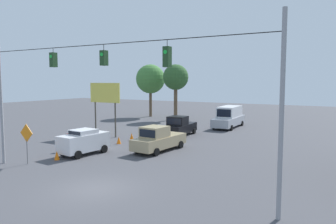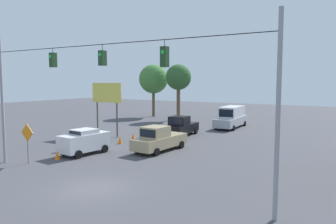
{
  "view_description": "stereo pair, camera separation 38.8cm",
  "coord_description": "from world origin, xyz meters",
  "px_view_note": "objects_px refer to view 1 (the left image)",
  "views": [
    {
      "loc": [
        -12.08,
        12.9,
        5.82
      ],
      "look_at": [
        -0.14,
        -7.67,
        3.56
      ],
      "focal_mm": 35.0,
      "sensor_mm": 36.0,
      "label": 1
    },
    {
      "loc": [
        -12.41,
        12.7,
        5.82
      ],
      "look_at": [
        -0.14,
        -7.67,
        3.56
      ],
      "focal_mm": 35.0,
      "sensor_mm": 36.0,
      "label": 2
    }
  ],
  "objects_px": {
    "tree_horizon_left": "(150,79)",
    "traffic_cone_third": "(101,145)",
    "sedan_white_parked_shoulder": "(84,141)",
    "tree_horizon_right": "(176,78)",
    "pickup_truck_black_withflow_far": "(179,127)",
    "traffic_cone_fourth": "(119,140)",
    "box_truck_silver_withflow_deep": "(229,117)",
    "traffic_cone_fifth": "(132,137)",
    "work_zone_sign": "(27,136)",
    "pickup_truck_tan_withflow_mid": "(158,139)",
    "traffic_cone_second": "(77,150)",
    "pedestrian": "(70,141)",
    "overhead_signal_span": "(105,91)",
    "traffic_cone_nearest": "(57,155)",
    "roadside_billboard": "(105,97)"
  },
  "relations": [
    {
      "from": "pedestrian",
      "to": "traffic_cone_fifth",
      "type": "bearing_deg",
      "value": -102.82
    },
    {
      "from": "traffic_cone_fourth",
      "to": "traffic_cone_fifth",
      "type": "xyz_separation_m",
      "value": [
        0.13,
        -2.18,
        0.0
      ]
    },
    {
      "from": "sedan_white_parked_shoulder",
      "to": "tree_horizon_right",
      "type": "relative_size",
      "value": 0.51
    },
    {
      "from": "box_truck_silver_withflow_deep",
      "to": "traffic_cone_second",
      "type": "xyz_separation_m",
      "value": [
        5.21,
        20.68,
        -0.97
      ]
    },
    {
      "from": "pickup_truck_black_withflow_far",
      "to": "traffic_cone_third",
      "type": "relative_size",
      "value": 7.57
    },
    {
      "from": "overhead_signal_span",
      "to": "tree_horizon_right",
      "type": "height_order",
      "value": "overhead_signal_span"
    },
    {
      "from": "tree_horizon_left",
      "to": "traffic_cone_third",
      "type": "bearing_deg",
      "value": 113.57
    },
    {
      "from": "pickup_truck_tan_withflow_mid",
      "to": "pickup_truck_black_withflow_far",
      "type": "bearing_deg",
      "value": -74.66
    },
    {
      "from": "traffic_cone_nearest",
      "to": "traffic_cone_fourth",
      "type": "relative_size",
      "value": 1.0
    },
    {
      "from": "pickup_truck_black_withflow_far",
      "to": "pedestrian",
      "type": "xyz_separation_m",
      "value": [
        4.35,
        11.3,
        -0.12
      ]
    },
    {
      "from": "pickup_truck_black_withflow_far",
      "to": "traffic_cone_third",
      "type": "bearing_deg",
      "value": 73.97
    },
    {
      "from": "traffic_cone_fourth",
      "to": "tree_horizon_left",
      "type": "relative_size",
      "value": 0.08
    },
    {
      "from": "traffic_cone_second",
      "to": "box_truck_silver_withflow_deep",
      "type": "bearing_deg",
      "value": -104.14
    },
    {
      "from": "traffic_cone_third",
      "to": "tree_horizon_right",
      "type": "relative_size",
      "value": 0.08
    },
    {
      "from": "traffic_cone_second",
      "to": "traffic_cone_fourth",
      "type": "xyz_separation_m",
      "value": [
        -0.06,
        -5.13,
        0.0
      ]
    },
    {
      "from": "traffic_cone_nearest",
      "to": "tree_horizon_left",
      "type": "height_order",
      "value": "tree_horizon_left"
    },
    {
      "from": "overhead_signal_span",
      "to": "sedan_white_parked_shoulder",
      "type": "bearing_deg",
      "value": -36.78
    },
    {
      "from": "pickup_truck_black_withflow_far",
      "to": "traffic_cone_second",
      "type": "height_order",
      "value": "pickup_truck_black_withflow_far"
    },
    {
      "from": "pickup_truck_black_withflow_far",
      "to": "work_zone_sign",
      "type": "relative_size",
      "value": 1.83
    },
    {
      "from": "box_truck_silver_withflow_deep",
      "to": "tree_horizon_right",
      "type": "height_order",
      "value": "tree_horizon_right"
    },
    {
      "from": "traffic_cone_nearest",
      "to": "tree_horizon_right",
      "type": "xyz_separation_m",
      "value": [
        4.63,
        -26.66,
        5.95
      ]
    },
    {
      "from": "traffic_cone_nearest",
      "to": "tree_horizon_left",
      "type": "xyz_separation_m",
      "value": [
        10.3,
        -28.44,
        5.77
      ]
    },
    {
      "from": "pickup_truck_black_withflow_far",
      "to": "traffic_cone_nearest",
      "type": "distance_m",
      "value": 14.37
    },
    {
      "from": "traffic_cone_second",
      "to": "work_zone_sign",
      "type": "height_order",
      "value": "work_zone_sign"
    },
    {
      "from": "pickup_truck_tan_withflow_mid",
      "to": "sedan_white_parked_shoulder",
      "type": "height_order",
      "value": "pickup_truck_tan_withflow_mid"
    },
    {
      "from": "pickup_truck_tan_withflow_mid",
      "to": "work_zone_sign",
      "type": "xyz_separation_m",
      "value": [
        5.65,
        8.32,
        1.01
      ]
    },
    {
      "from": "pickup_truck_tan_withflow_mid",
      "to": "box_truck_silver_withflow_deep",
      "type": "bearing_deg",
      "value": -91.12
    },
    {
      "from": "traffic_cone_third",
      "to": "pedestrian",
      "type": "bearing_deg",
      "value": 49.1
    },
    {
      "from": "pickup_truck_tan_withflow_mid",
      "to": "box_truck_silver_withflow_deep",
      "type": "relative_size",
      "value": 0.77
    },
    {
      "from": "box_truck_silver_withflow_deep",
      "to": "traffic_cone_fourth",
      "type": "distance_m",
      "value": 16.41
    },
    {
      "from": "box_truck_silver_withflow_deep",
      "to": "traffic_cone_fifth",
      "type": "bearing_deg",
      "value": 68.46
    },
    {
      "from": "pickup_truck_tan_withflow_mid",
      "to": "work_zone_sign",
      "type": "height_order",
      "value": "work_zone_sign"
    },
    {
      "from": "pickup_truck_black_withflow_far",
      "to": "tree_horizon_right",
      "type": "distance_m",
      "value": 15.51
    },
    {
      "from": "traffic_cone_fourth",
      "to": "work_zone_sign",
      "type": "bearing_deg",
      "value": 84.88
    },
    {
      "from": "box_truck_silver_withflow_deep",
      "to": "sedan_white_parked_shoulder",
      "type": "bearing_deg",
      "value": 76.89
    },
    {
      "from": "traffic_cone_fourth",
      "to": "roadside_billboard",
      "type": "relative_size",
      "value": 0.12
    },
    {
      "from": "roadside_billboard",
      "to": "traffic_cone_fourth",
      "type": "bearing_deg",
      "value": 146.03
    },
    {
      "from": "overhead_signal_span",
      "to": "traffic_cone_third",
      "type": "xyz_separation_m",
      "value": [
        6.97,
        -7.3,
        -4.93
      ]
    },
    {
      "from": "sedan_white_parked_shoulder",
      "to": "traffic_cone_nearest",
      "type": "height_order",
      "value": "sedan_white_parked_shoulder"
    },
    {
      "from": "box_truck_silver_withflow_deep",
      "to": "traffic_cone_nearest",
      "type": "height_order",
      "value": "box_truck_silver_withflow_deep"
    },
    {
      "from": "sedan_white_parked_shoulder",
      "to": "tree_horizon_left",
      "type": "bearing_deg",
      "value": -67.67
    },
    {
      "from": "traffic_cone_fourth",
      "to": "work_zone_sign",
      "type": "distance_m",
      "value": 9.31
    },
    {
      "from": "sedan_white_parked_shoulder",
      "to": "traffic_cone_nearest",
      "type": "relative_size",
      "value": 6.14
    },
    {
      "from": "traffic_cone_third",
      "to": "pickup_truck_tan_withflow_mid",
      "type": "bearing_deg",
      "value": -160.47
    },
    {
      "from": "pickup_truck_tan_withflow_mid",
      "to": "overhead_signal_span",
      "type": "bearing_deg",
      "value": 103.54
    },
    {
      "from": "overhead_signal_span",
      "to": "traffic_cone_second",
      "type": "bearing_deg",
      "value": -33.55
    },
    {
      "from": "roadside_billboard",
      "to": "tree_horizon_left",
      "type": "distance_m",
      "value": 19.82
    },
    {
      "from": "traffic_cone_third",
      "to": "traffic_cone_fourth",
      "type": "height_order",
      "value": "same"
    },
    {
      "from": "traffic_cone_second",
      "to": "traffic_cone_third",
      "type": "height_order",
      "value": "same"
    },
    {
      "from": "traffic_cone_third",
      "to": "traffic_cone_fifth",
      "type": "relative_size",
      "value": 1.0
    }
  ]
}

